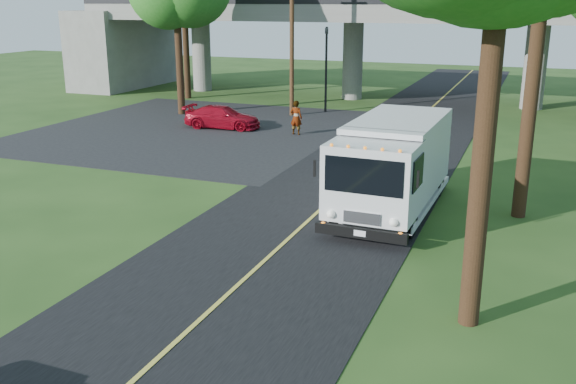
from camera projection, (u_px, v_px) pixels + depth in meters
The scene contains 10 objects.
ground at pixel (222, 300), 15.05m from camera, with size 120.00×120.00×0.00m, color #234017.
road at pixel (344, 188), 23.96m from camera, with size 7.00×90.00×0.02m, color black.
parking_lot at pixel (192, 129), 34.94m from camera, with size 16.00×18.00×0.01m, color black.
lane_line at pixel (344, 188), 23.96m from camera, with size 0.12×90.00×0.01m, color gold.
overpass at pixel (441, 35), 42.27m from camera, with size 54.00×10.00×7.30m.
traffic_signal at pixel (326, 60), 39.41m from camera, with size 0.18×0.22×5.20m.
utility_pole at pixel (292, 38), 37.75m from camera, with size 1.60×0.26×9.00m.
step_van at pixel (393, 163), 20.96m from camera, with size 2.83×7.29×3.03m.
red_sedan at pixel (223, 117), 35.05m from camera, with size 1.70×4.19×1.22m, color maroon.
pedestrian at pixel (296, 118), 33.23m from camera, with size 0.65×0.43×1.79m, color gray.
Camera 1 is at (6.43, -12.17, 6.77)m, focal length 40.00 mm.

